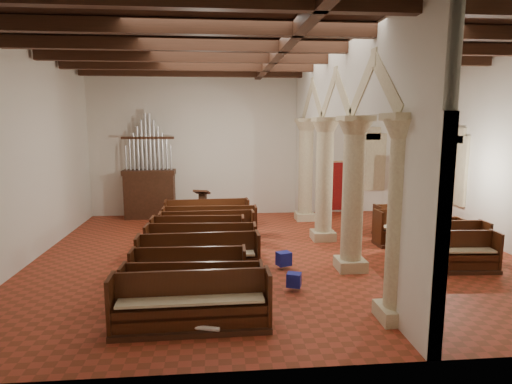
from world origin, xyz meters
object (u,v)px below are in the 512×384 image
object	(u,v)px
pipe_organ	(150,185)
processional_banner	(403,201)
lectern	(203,210)
aisle_pew_0	(460,258)
nave_pew_0	(192,311)

from	to	relation	value
pipe_organ	processional_banner	distance (m)	10.24
lectern	processional_banner	bearing A→B (deg)	15.56
processional_banner	aisle_pew_0	bearing A→B (deg)	-103.84
processional_banner	nave_pew_0	distance (m)	11.46
lectern	aisle_pew_0	xyz separation A→B (m)	(6.94, -5.88, -0.23)
pipe_organ	processional_banner	size ratio (longest dim) A/B	1.63
pipe_organ	nave_pew_0	distance (m)	10.34
aisle_pew_0	pipe_organ	bearing A→B (deg)	145.05
pipe_organ	aisle_pew_0	world-z (taller)	pipe_organ
nave_pew_0	lectern	bearing A→B (deg)	89.32
pipe_organ	lectern	distance (m)	2.78
pipe_organ	nave_pew_0	size ratio (longest dim) A/B	1.46
processional_banner	pipe_organ	bearing A→B (deg)	166.04
pipe_organ	processional_banner	world-z (taller)	pipe_organ
aisle_pew_0	lectern	bearing A→B (deg)	143.63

